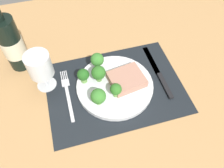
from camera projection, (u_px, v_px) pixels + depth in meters
ground_plane at (115, 90)px, 72.38cm from camera, size 140.00×110.00×3.00cm
placemat at (115, 88)px, 71.04cm from camera, size 42.48×30.78×0.30cm
plate at (115, 86)px, 70.27cm from camera, size 23.98×23.98×1.60cm
steak at (127, 80)px, 69.07cm from camera, size 11.46×10.38×2.57cm
broccoli_back_left at (116, 90)px, 64.83cm from camera, size 3.49×3.49×4.96cm
broccoli_front_edge at (98, 96)px, 63.11cm from camera, size 4.50×4.50×5.68cm
broccoli_near_fork at (83, 75)px, 67.92cm from camera, size 3.72×3.72×5.12cm
broccoli_center at (99, 73)px, 67.98cm from camera, size 4.43×4.43×5.73cm
broccoli_near_steak at (97, 60)px, 70.47cm from camera, size 4.25×4.25×6.11cm
fork at (68, 94)px, 69.16cm from camera, size 2.40×19.20×0.50cm
knife at (159, 75)px, 73.43cm from camera, size 1.80×23.00×0.80cm
wine_bottle at (12, 44)px, 69.10cm from camera, size 6.96×6.96×26.60cm
wine_glass at (40, 67)px, 64.68cm from camera, size 7.30×7.30×13.37cm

